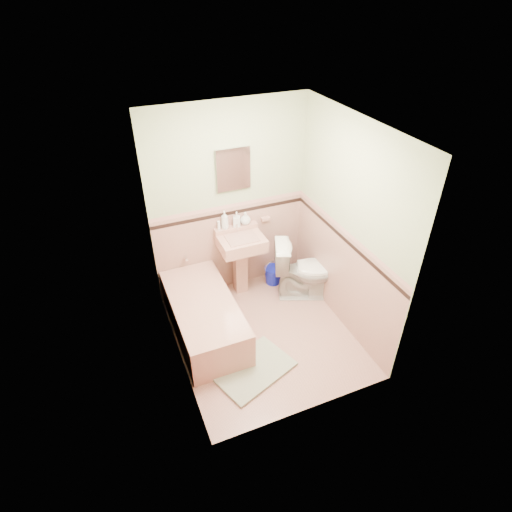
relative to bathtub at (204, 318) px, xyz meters
name	(u,v)px	position (x,y,z in m)	size (l,w,h in m)	color
floor	(264,335)	(0.63, -0.33, -0.23)	(2.20, 2.20, 0.00)	tan
ceiling	(267,128)	(0.63, -0.33, 2.27)	(2.20, 2.20, 0.00)	white
wall_back	(230,203)	(0.63, 0.77, 1.02)	(2.50, 2.50, 0.00)	beige
wall_front	(318,317)	(0.63, -1.43, 1.02)	(2.50, 2.50, 0.00)	beige
wall_left	(169,271)	(-0.37, -0.33, 1.02)	(2.50, 2.50, 0.00)	beige
wall_right	(348,230)	(1.63, -0.33, 1.02)	(2.50, 2.50, 0.00)	beige
wainscot_back	(232,247)	(0.63, 0.76, 0.38)	(2.00, 2.00, 0.00)	tan
wainscot_front	(312,368)	(0.63, -1.42, 0.38)	(2.00, 2.00, 0.00)	tan
wainscot_left	(178,321)	(-0.36, -0.33, 0.38)	(2.20, 2.20, 0.00)	tan
wainscot_right	(340,276)	(1.62, -0.33, 0.38)	(2.20, 2.20, 0.00)	tan
accent_back	(230,213)	(0.63, 0.75, 0.90)	(2.00, 2.00, 0.00)	black
accent_front	(316,327)	(0.63, -1.41, 0.90)	(2.00, 2.00, 0.00)	black
accent_left	(173,281)	(-0.35, -0.33, 0.89)	(2.20, 2.20, 0.00)	black
accent_right	(345,240)	(1.61, -0.33, 0.89)	(2.20, 2.20, 0.00)	black
cap_back	(230,206)	(0.63, 0.75, 0.99)	(2.00, 2.00, 0.00)	tan
cap_front	(317,318)	(0.63, -1.41, 0.99)	(2.00, 2.00, 0.00)	tan
cap_left	(172,273)	(-0.35, -0.33, 1.00)	(2.20, 2.20, 0.00)	tan
cap_right	(346,232)	(1.61, -0.33, 1.00)	(2.20, 2.20, 0.00)	tan
bathtub	(204,318)	(0.00, 0.00, 0.00)	(0.70, 1.50, 0.45)	tan
tub_faucet	(186,258)	(0.00, 0.72, 0.41)	(0.04, 0.04, 0.12)	silver
sink	(242,266)	(0.68, 0.53, 0.22)	(0.56, 0.48, 0.88)	tan
sink_faucet	(237,227)	(0.68, 0.67, 0.72)	(0.02, 0.02, 0.10)	silver
medicine_cabinet	(233,169)	(0.68, 0.74, 1.47)	(0.41, 0.04, 0.51)	white
soap_dish	(265,219)	(1.10, 0.73, 0.72)	(0.11, 0.07, 0.04)	tan
soap_bottle_left	(225,220)	(0.54, 0.71, 0.84)	(0.09, 0.09, 0.24)	#B2B2B2
soap_bottle_mid	(237,219)	(0.70, 0.71, 0.82)	(0.09, 0.09, 0.19)	#B2B2B2
soap_bottle_right	(245,218)	(0.81, 0.71, 0.80)	(0.13, 0.13, 0.17)	#B2B2B2
tube	(219,225)	(0.46, 0.71, 0.78)	(0.04, 0.04, 0.12)	white
toilet	(305,270)	(1.43, 0.17, 0.18)	(0.46, 0.80, 0.81)	white
bucket	(273,275)	(1.15, 0.56, -0.10)	(0.25, 0.25, 0.25)	#101ABD
bath_mat	(253,369)	(0.31, -0.77, -0.21)	(0.84, 0.56, 0.03)	#95A287
shoe	(240,363)	(0.20, -0.68, -0.16)	(0.14, 0.07, 0.06)	#BF1E59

